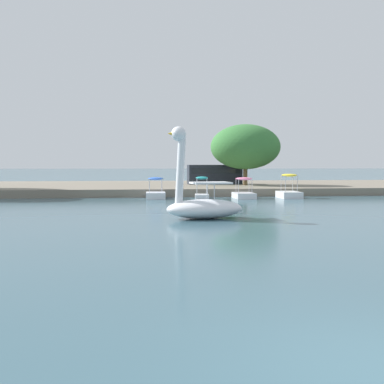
{
  "coord_description": "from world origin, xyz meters",
  "views": [
    {
      "loc": [
        -2.86,
        -4.66,
        2.25
      ],
      "look_at": [
        0.04,
        19.47,
        0.88
      ],
      "focal_mm": 44.82,
      "sensor_mm": 36.0,
      "label": 1
    }
  ],
  "objects_px": {
    "swan_boat": "(202,202)",
    "pedal_boat_blue": "(156,192)",
    "pedal_boat_yellow": "(289,191)",
    "tree_broadleaf_left": "(245,147)",
    "parked_van": "(214,174)",
    "pedal_boat_pink": "(244,192)",
    "pedal_boat_teal": "(202,192)"
  },
  "relations": [
    {
      "from": "swan_boat",
      "to": "pedal_boat_blue",
      "type": "distance_m",
      "value": 12.42
    },
    {
      "from": "pedal_boat_blue",
      "to": "pedal_boat_yellow",
      "type": "xyz_separation_m",
      "value": [
        9.1,
        -0.46,
        0.02
      ]
    },
    {
      "from": "pedal_boat_yellow",
      "to": "tree_broadleaf_left",
      "type": "height_order",
      "value": "tree_broadleaf_left"
    },
    {
      "from": "pedal_boat_yellow",
      "to": "parked_van",
      "type": "xyz_separation_m",
      "value": [
        -3.47,
        10.25,
        1.03
      ]
    },
    {
      "from": "swan_boat",
      "to": "parked_van",
      "type": "relative_size",
      "value": 0.82
    },
    {
      "from": "pedal_boat_blue",
      "to": "tree_broadleaf_left",
      "type": "xyz_separation_m",
      "value": [
        7.88,
        7.4,
        3.34
      ]
    },
    {
      "from": "tree_broadleaf_left",
      "to": "parked_van",
      "type": "relative_size",
      "value": 1.3
    },
    {
      "from": "pedal_boat_pink",
      "to": "parked_van",
      "type": "relative_size",
      "value": 0.45
    },
    {
      "from": "pedal_boat_pink",
      "to": "swan_boat",
      "type": "bearing_deg",
      "value": -110.92
    },
    {
      "from": "swan_boat",
      "to": "tree_broadleaf_left",
      "type": "bearing_deg",
      "value": 71.83
    },
    {
      "from": "pedal_boat_teal",
      "to": "parked_van",
      "type": "bearing_deg",
      "value": 75.87
    },
    {
      "from": "pedal_boat_pink",
      "to": "parked_van",
      "type": "xyz_separation_m",
      "value": [
        -0.31,
        10.25,
        1.08
      ]
    },
    {
      "from": "swan_boat",
      "to": "pedal_boat_pink",
      "type": "height_order",
      "value": "swan_boat"
    },
    {
      "from": "pedal_boat_blue",
      "to": "pedal_boat_pink",
      "type": "bearing_deg",
      "value": -4.39
    },
    {
      "from": "swan_boat",
      "to": "parked_van",
      "type": "distance_m",
      "value": 22.55
    },
    {
      "from": "pedal_boat_yellow",
      "to": "parked_van",
      "type": "height_order",
      "value": "parked_van"
    },
    {
      "from": "pedal_boat_yellow",
      "to": "parked_van",
      "type": "relative_size",
      "value": 0.49
    },
    {
      "from": "swan_boat",
      "to": "parked_van",
      "type": "bearing_deg",
      "value": 79.17
    },
    {
      "from": "pedal_boat_pink",
      "to": "pedal_boat_blue",
      "type": "bearing_deg",
      "value": 175.61
    },
    {
      "from": "swan_boat",
      "to": "pedal_boat_yellow",
      "type": "distance_m",
      "value": 14.16
    },
    {
      "from": "tree_broadleaf_left",
      "to": "parked_van",
      "type": "height_order",
      "value": "tree_broadleaf_left"
    },
    {
      "from": "swan_boat",
      "to": "pedal_boat_pink",
      "type": "xyz_separation_m",
      "value": [
        4.54,
        11.88,
        -0.3
      ]
    },
    {
      "from": "swan_boat",
      "to": "pedal_boat_blue",
      "type": "xyz_separation_m",
      "value": [
        -1.4,
        12.34,
        -0.27
      ]
    },
    {
      "from": "pedal_boat_yellow",
      "to": "tree_broadleaf_left",
      "type": "xyz_separation_m",
      "value": [
        -1.22,
        7.86,
        3.32
      ]
    },
    {
      "from": "pedal_boat_pink",
      "to": "pedal_boat_yellow",
      "type": "xyz_separation_m",
      "value": [
        3.16,
        -0.01,
        0.05
      ]
    },
    {
      "from": "pedal_boat_pink",
      "to": "tree_broadleaf_left",
      "type": "relative_size",
      "value": 0.35
    },
    {
      "from": "parked_van",
      "to": "swan_boat",
      "type": "bearing_deg",
      "value": -100.83
    },
    {
      "from": "swan_boat",
      "to": "tree_broadleaf_left",
      "type": "relative_size",
      "value": 0.63
    },
    {
      "from": "swan_boat",
      "to": "pedal_boat_yellow",
      "type": "xyz_separation_m",
      "value": [
        7.7,
        11.88,
        -0.25
      ]
    },
    {
      "from": "pedal_boat_blue",
      "to": "parked_van",
      "type": "relative_size",
      "value": 0.43
    },
    {
      "from": "pedal_boat_blue",
      "to": "pedal_boat_teal",
      "type": "relative_size",
      "value": 1.1
    },
    {
      "from": "tree_broadleaf_left",
      "to": "parked_van",
      "type": "distance_m",
      "value": 4.0
    }
  ]
}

